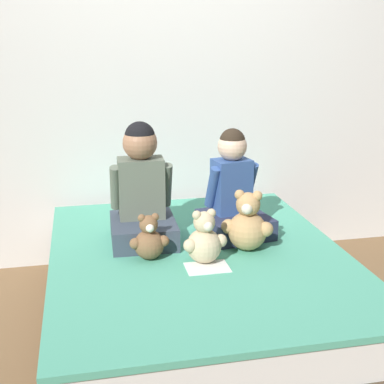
{
  "coord_description": "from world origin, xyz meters",
  "views": [
    {
      "loc": [
        -0.57,
        -2.51,
        1.54
      ],
      "look_at": [
        0.0,
        0.16,
        0.72
      ],
      "focal_mm": 50.0,
      "sensor_mm": 36.0,
      "label": 1
    }
  ],
  "objects_px": {
    "child_on_right": "(233,194)",
    "teddy_bear_held_by_left_child": "(149,240)",
    "bed": "(198,291)",
    "teddy_bear_between_children": "(204,241)",
    "child_on_left": "(142,193)",
    "sign_card": "(207,267)",
    "teddy_bear_held_by_right_child": "(247,225)"
  },
  "relations": [
    {
      "from": "bed",
      "to": "teddy_bear_between_children",
      "type": "xyz_separation_m",
      "value": [
        -0.0,
        -0.13,
        0.34
      ]
    },
    {
      "from": "teddy_bear_held_by_left_child",
      "to": "sign_card",
      "type": "height_order",
      "value": "teddy_bear_held_by_left_child"
    },
    {
      "from": "child_on_left",
      "to": "teddy_bear_held_by_right_child",
      "type": "relative_size",
      "value": 2.01
    },
    {
      "from": "child_on_left",
      "to": "teddy_bear_between_children",
      "type": "relative_size",
      "value": 2.36
    },
    {
      "from": "child_on_left",
      "to": "teddy_bear_held_by_right_child",
      "type": "xyz_separation_m",
      "value": [
        0.52,
        -0.26,
        -0.13
      ]
    },
    {
      "from": "child_on_right",
      "to": "teddy_bear_held_by_left_child",
      "type": "relative_size",
      "value": 2.49
    },
    {
      "from": "bed",
      "to": "teddy_bear_between_children",
      "type": "distance_m",
      "value": 0.36
    },
    {
      "from": "child_on_left",
      "to": "sign_card",
      "type": "height_order",
      "value": "child_on_left"
    },
    {
      "from": "child_on_right",
      "to": "bed",
      "type": "bearing_deg",
      "value": -146.87
    },
    {
      "from": "teddy_bear_between_children",
      "to": "child_on_left",
      "type": "bearing_deg",
      "value": 113.24
    },
    {
      "from": "teddy_bear_held_by_left_child",
      "to": "bed",
      "type": "bearing_deg",
      "value": 4.25
    },
    {
      "from": "child_on_left",
      "to": "teddy_bear_between_children",
      "type": "height_order",
      "value": "child_on_left"
    },
    {
      "from": "teddy_bear_between_children",
      "to": "teddy_bear_held_by_left_child",
      "type": "bearing_deg",
      "value": 147.6
    },
    {
      "from": "bed",
      "to": "teddy_bear_held_by_right_child",
      "type": "distance_m",
      "value": 0.44
    },
    {
      "from": "bed",
      "to": "teddy_bear_held_by_right_child",
      "type": "height_order",
      "value": "teddy_bear_held_by_right_child"
    },
    {
      "from": "teddy_bear_held_by_right_child",
      "to": "sign_card",
      "type": "relative_size",
      "value": 1.54
    },
    {
      "from": "bed",
      "to": "teddy_bear_held_by_left_child",
      "type": "relative_size",
      "value": 7.79
    },
    {
      "from": "teddy_bear_between_children",
      "to": "sign_card",
      "type": "xyz_separation_m",
      "value": [
        0.0,
        -0.07,
        -0.11
      ]
    },
    {
      "from": "child_on_right",
      "to": "teddy_bear_held_by_right_child",
      "type": "distance_m",
      "value": 0.27
    },
    {
      "from": "sign_card",
      "to": "child_on_right",
      "type": "bearing_deg",
      "value": 60.06
    },
    {
      "from": "child_on_left",
      "to": "teddy_bear_held_by_left_child",
      "type": "height_order",
      "value": "child_on_left"
    },
    {
      "from": "sign_card",
      "to": "bed",
      "type": "bearing_deg",
      "value": 90.14
    },
    {
      "from": "teddy_bear_between_children",
      "to": "sign_card",
      "type": "distance_m",
      "value": 0.13
    },
    {
      "from": "child_on_right",
      "to": "teddy_bear_held_by_left_child",
      "type": "height_order",
      "value": "child_on_right"
    },
    {
      "from": "teddy_bear_held_by_right_child",
      "to": "sign_card",
      "type": "bearing_deg",
      "value": -120.45
    },
    {
      "from": "child_on_right",
      "to": "teddy_bear_held_by_right_child",
      "type": "bearing_deg",
      "value": -99.69
    },
    {
      "from": "sign_card",
      "to": "child_on_left",
      "type": "bearing_deg",
      "value": 120.36
    },
    {
      "from": "bed",
      "to": "child_on_left",
      "type": "height_order",
      "value": "child_on_left"
    },
    {
      "from": "child_on_left",
      "to": "child_on_right",
      "type": "height_order",
      "value": "child_on_left"
    },
    {
      "from": "child_on_left",
      "to": "bed",
      "type": "bearing_deg",
      "value": -42.15
    },
    {
      "from": "child_on_right",
      "to": "teddy_bear_between_children",
      "type": "relative_size",
      "value": 2.16
    },
    {
      "from": "child_on_left",
      "to": "teddy_bear_held_by_left_child",
      "type": "bearing_deg",
      "value": -88.58
    }
  ]
}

